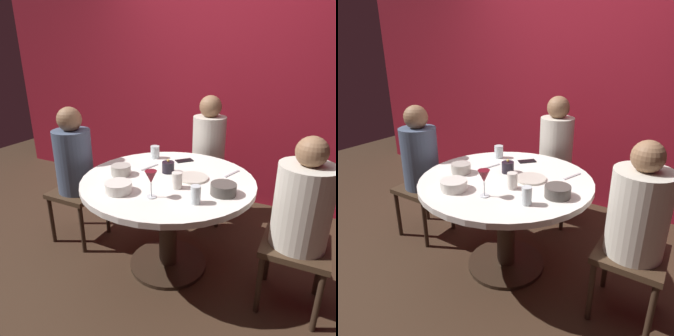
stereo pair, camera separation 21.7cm
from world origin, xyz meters
The scene contains 18 objects.
ground_plane centered at (0.00, 0.00, 0.00)m, with size 8.00×8.00×0.00m, color #382619.
back_wall centered at (0.00, 1.44, 1.30)m, with size 6.00×0.10×2.60m, color maroon.
dining_table centered at (0.00, 0.00, 0.57)m, with size 1.24×1.24×0.74m.
seated_diner_left centered at (-0.88, 0.00, 0.73)m, with size 0.40×0.40×1.19m.
seated_diner_back centered at (0.00, 0.88, 0.75)m, with size 0.40×0.40×1.22m.
seated_diner_right centered at (0.90, 0.00, 0.72)m, with size 0.40×0.40×1.16m.
candle_holder centered at (-0.05, 0.11, 0.79)m, with size 0.09×0.09×0.10m.
wine_glass centered at (0.04, -0.31, 0.87)m, with size 0.08×0.08×0.18m.
dinner_plate centered at (0.16, 0.08, 0.75)m, with size 0.22×0.22×0.01m, color beige.
cell_phone centered at (-0.04, 0.39, 0.75)m, with size 0.07×0.14×0.01m, color black.
bowl_serving_large centered at (-0.34, -0.09, 0.78)m, with size 0.14×0.14×0.07m, color #B2ADA3.
bowl_salad_center centered at (0.43, -0.07, 0.78)m, with size 0.17×0.17×0.07m, color #4C4742.
bowl_small_white centered at (-0.19, -0.34, 0.78)m, with size 0.18×0.18×0.07m, color silver.
cup_near_candle centered at (0.12, -0.12, 0.80)m, with size 0.07×0.07×0.11m, color silver.
cup_by_left_diner centered at (-0.30, 0.35, 0.80)m, with size 0.07×0.07×0.11m, color silver.
cup_by_right_diner centered at (0.32, -0.27, 0.80)m, with size 0.06×0.06×0.11m, color silver.
fork_near_plate centered at (-0.23, 0.13, 0.75)m, with size 0.02×0.18×0.01m, color #B7B7BC.
knife_near_plate centered at (0.39, 0.28, 0.75)m, with size 0.02×0.18×0.01m, color #B7B7BC.
Camera 1 is at (0.90, -1.81, 1.60)m, focal length 32.86 mm.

